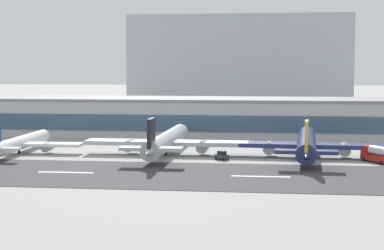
# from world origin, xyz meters

# --- Properties ---
(ground_plane) EXTENTS (1400.00, 1400.00, 0.00)m
(ground_plane) POSITION_xyz_m (0.00, 0.00, 0.00)
(ground_plane) COLOR #9E9E99
(runway_strip) EXTENTS (800.00, 34.43, 0.08)m
(runway_strip) POSITION_xyz_m (0.00, -1.90, 0.04)
(runway_strip) COLOR #38383A
(runway_strip) RESTS_ON ground_plane
(runway_centreline_dash_4) EXTENTS (12.00, 1.20, 0.01)m
(runway_centreline_dash_4) POSITION_xyz_m (0.31, -1.90, 0.09)
(runway_centreline_dash_4) COLOR white
(runway_centreline_dash_4) RESTS_ON runway_strip
(runway_centreline_dash_5) EXTENTS (12.00, 1.20, 0.01)m
(runway_centreline_dash_5) POSITION_xyz_m (41.18, -1.90, 0.09)
(runway_centreline_dash_5) COLOR white
(runway_centreline_dash_5) RESTS_ON runway_strip
(terminal_building) EXTENTS (177.27, 28.52, 12.20)m
(terminal_building) POSITION_xyz_m (15.08, 78.04, 6.11)
(terminal_building) COLOR #B7BABC
(terminal_building) RESTS_ON ground_plane
(distant_hotel_block) EXTENTS (100.06, 32.67, 45.67)m
(distant_hotel_block) POSITION_xyz_m (27.45, 170.58, 22.83)
(distant_hotel_block) COLOR #A8B2BC
(distant_hotel_block) RESTS_ON ground_plane
(airliner_navy_tail_gate_0) EXTENTS (32.48, 39.75, 8.29)m
(airliner_navy_tail_gate_0) POSITION_xyz_m (-21.23, 26.34, 2.64)
(airliner_navy_tail_gate_0) COLOR white
(airliner_navy_tail_gate_0) RESTS_ON ground_plane
(airliner_black_tail_gate_1) EXTENTS (41.47, 51.77, 10.81)m
(airliner_black_tail_gate_1) POSITION_xyz_m (16.68, 27.91, 3.44)
(airliner_black_tail_gate_1) COLOR silver
(airliner_black_tail_gate_1) RESTS_ON ground_plane
(airliner_gold_tail_gate_2) EXTENTS (40.33, 51.50, 10.74)m
(airliner_gold_tail_gate_2) POSITION_xyz_m (51.62, 27.00, 3.43)
(airliner_gold_tail_gate_2) COLOR navy
(airliner_gold_tail_gate_2) RESTS_ON ground_plane
(service_fuel_truck_0) EXTENTS (6.80, 8.55, 3.95)m
(service_fuel_truck_0) POSITION_xyz_m (67.46, 21.40, 2.03)
(service_fuel_truck_0) COLOR #B2231E
(service_fuel_truck_0) RESTS_ON ground_plane
(service_baggage_tug_2) EXTENTS (3.55, 3.14, 2.20)m
(service_baggage_tug_2) POSITION_xyz_m (31.39, 21.34, 1.05)
(service_baggage_tug_2) COLOR #2D3338
(service_baggage_tug_2) RESTS_ON ground_plane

